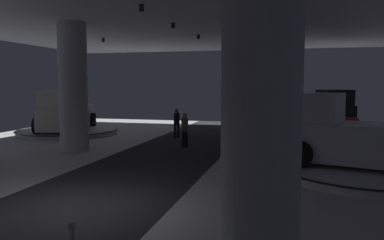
{
  "coord_description": "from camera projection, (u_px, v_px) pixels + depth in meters",
  "views": [
    {
      "loc": [
        4.86,
        -7.73,
        2.85
      ],
      "look_at": [
        0.87,
        7.76,
        1.4
      ],
      "focal_mm": 36.19,
      "sensor_mm": 36.0,
      "label": 1
    }
  ],
  "objects": [
    {
      "name": "ground",
      "position": [
        72.0,
        210.0,
        8.92
      ],
      "size": [
        24.0,
        44.0,
        0.06
      ],
      "color": "silver"
    },
    {
      "name": "column_right",
      "position": [
        262.0,
        91.0,
        6.57
      ],
      "size": [
        1.37,
        1.37,
        5.5
      ],
      "color": "#ADADB2",
      "rests_on": "ground"
    },
    {
      "name": "column_left",
      "position": [
        73.0,
        87.0,
        16.56
      ],
      "size": [
        1.22,
        1.22,
        5.5
      ],
      "color": "silver",
      "rests_on": "ground"
    },
    {
      "name": "display_platform_far_right",
      "position": [
        307.0,
        141.0,
        18.32
      ],
      "size": [
        5.67,
        5.67,
        0.34
      ],
      "color": "#B7B7BC",
      "rests_on": "ground"
    },
    {
      "name": "display_car_far_right",
      "position": [
        308.0,
        122.0,
        18.21
      ],
      "size": [
        4.29,
        4.19,
        1.71
      ],
      "color": "red",
      "rests_on": "display_platform_far_right"
    },
    {
      "name": "display_platform_far_left",
      "position": [
        67.0,
        132.0,
        22.37
      ],
      "size": [
        5.68,
        5.68,
        0.28
      ],
      "color": "silver",
      "rests_on": "ground"
    },
    {
      "name": "pickup_truck_far_left",
      "position": [
        66.0,
        114.0,
        21.96
      ],
      "size": [
        4.03,
        5.7,
        2.3
      ],
      "color": "silver",
      "rests_on": "display_platform_far_left"
    },
    {
      "name": "display_platform_mid_right",
      "position": [
        367.0,
        171.0,
        12.17
      ],
      "size": [
        5.68,
        5.68,
        0.28
      ],
      "color": "silver",
      "rests_on": "ground"
    },
    {
      "name": "pickup_truck_mid_right",
      "position": [
        357.0,
        137.0,
        12.24
      ],
      "size": [
        5.67,
        3.76,
        2.3
      ],
      "color": "silver",
      "rests_on": "display_platform_mid_right"
    },
    {
      "name": "display_platform_deep_right",
      "position": [
        307.0,
        129.0,
        23.92
      ],
      "size": [
        5.68,
        5.68,
        0.26
      ],
      "color": "silver",
      "rests_on": "ground"
    },
    {
      "name": "pickup_truck_deep_right",
      "position": [
        312.0,
        112.0,
        23.85
      ],
      "size": [
        5.7,
        3.99,
        2.3
      ],
      "color": "black",
      "rests_on": "display_platform_deep_right"
    },
    {
      "name": "visitor_walking_near",
      "position": [
        185.0,
        128.0,
        17.65
      ],
      "size": [
        0.32,
        0.32,
        1.59
      ],
      "color": "black",
      "rests_on": "ground"
    },
    {
      "name": "visitor_walking_far",
      "position": [
        177.0,
        122.0,
        20.58
      ],
      "size": [
        0.32,
        0.32,
        1.59
      ],
      "color": "black",
      "rests_on": "ground"
    }
  ]
}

